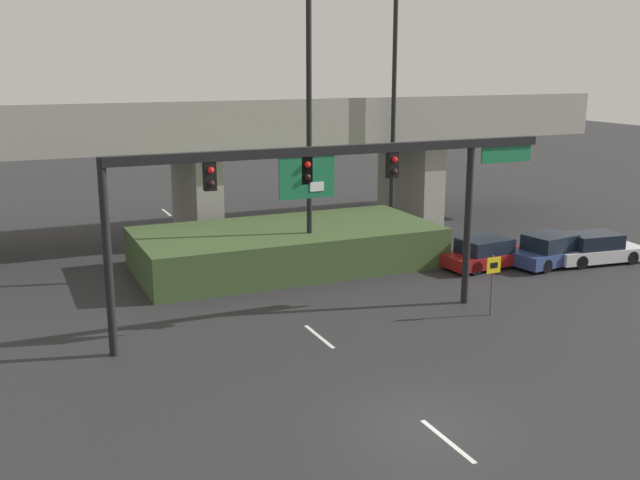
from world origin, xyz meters
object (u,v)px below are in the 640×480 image
object	(u,v)px
parked_sedan_far_right	(595,249)
parked_sedan_mid_right	(551,251)
highway_light_pole_far	(395,60)
highway_light_pole_near	(309,108)
signal_gantry	(331,181)
parked_sedan_near_right	(486,254)
speed_limit_sign	(493,277)

from	to	relation	value
parked_sedan_far_right	parked_sedan_mid_right	bearing A→B (deg)	174.18
highway_light_pole_far	parked_sedan_far_right	bearing A→B (deg)	-53.74
highway_light_pole_near	parked_sedan_mid_right	xyz separation A→B (m)	(10.84, -3.37, -6.66)
signal_gantry	highway_light_pole_near	xyz separation A→B (m)	(1.91, 6.48, 2.10)
highway_light_pole_far	parked_sedan_near_right	size ratio (longest dim) A/B	3.99
speed_limit_sign	parked_sedan_near_right	size ratio (longest dim) A/B	0.51
highway_light_pole_far	parked_sedan_mid_right	size ratio (longest dim) A/B	4.01
highway_light_pole_near	highway_light_pole_far	size ratio (longest dim) A/B	0.77
highway_light_pole_far	parked_sedan_mid_right	world-z (taller)	highway_light_pole_far
signal_gantry	highway_light_pole_far	world-z (taller)	highway_light_pole_far
signal_gantry	highway_light_pole_near	bearing A→B (deg)	73.60
signal_gantry	highway_light_pole_far	bearing A→B (deg)	52.10
parked_sedan_mid_right	parked_sedan_far_right	xyz separation A→B (m)	(2.23, -0.47, -0.02)
signal_gantry	parked_sedan_near_right	size ratio (longest dim) A/B	3.68
highway_light_pole_near	parked_sedan_near_right	world-z (taller)	highway_light_pole_near
parked_sedan_mid_right	signal_gantry	bearing A→B (deg)	-175.77
signal_gantry	highway_light_pole_far	xyz separation A→B (m)	(8.71, 11.18, 4.13)
speed_limit_sign	highway_light_pole_far	world-z (taller)	highway_light_pole_far
highway_light_pole_near	signal_gantry	bearing A→B (deg)	-106.40
signal_gantry	highway_light_pole_near	size ratio (longest dim) A/B	1.19
signal_gantry	highway_light_pole_near	distance (m)	7.07
parked_sedan_far_right	highway_light_pole_near	bearing A→B (deg)	169.77
highway_light_pole_near	parked_sedan_near_right	bearing A→B (deg)	-17.20
speed_limit_sign	parked_sedan_mid_right	world-z (taller)	speed_limit_sign
parked_sedan_far_right	signal_gantry	bearing A→B (deg)	-163.88
highway_light_pole_near	parked_sedan_mid_right	distance (m)	13.16
signal_gantry	parked_sedan_far_right	size ratio (longest dim) A/B	3.53
highway_light_pole_near	parked_sedan_near_right	size ratio (longest dim) A/B	3.09
highway_light_pole_near	speed_limit_sign	bearing A→B (deg)	-64.12
parked_sedan_far_right	parked_sedan_near_right	bearing A→B (deg)	171.04
speed_limit_sign	parked_sedan_far_right	bearing A→B (deg)	25.28
highway_light_pole_near	parked_sedan_near_right	xyz separation A→B (m)	(7.86, -2.43, -6.71)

